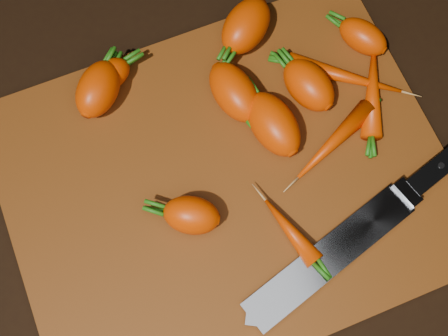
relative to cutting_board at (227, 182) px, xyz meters
name	(u,v)px	position (x,y,z in m)	size (l,w,h in m)	color
ground	(227,185)	(0.00, 0.00, -0.01)	(2.00, 2.00, 0.01)	black
cutting_board	(227,182)	(0.00, 0.00, 0.00)	(0.50, 0.40, 0.01)	brown
carrot_0	(98,89)	(-0.10, 0.15, 0.03)	(0.07, 0.05, 0.05)	#D93A01
carrot_1	(191,215)	(-0.05, -0.03, 0.03)	(0.06, 0.04, 0.04)	#D93A01
carrot_2	(234,92)	(0.05, 0.09, 0.03)	(0.08, 0.05, 0.05)	#D93A01
carrot_3	(273,124)	(0.07, 0.04, 0.03)	(0.09, 0.05, 0.05)	#D93A01
carrot_4	(246,26)	(0.09, 0.17, 0.03)	(0.08, 0.05, 0.05)	#D93A01
carrot_5	(110,75)	(-0.08, 0.17, 0.02)	(0.05, 0.03, 0.03)	#D93A01
carrot_6	(363,37)	(0.22, 0.10, 0.02)	(0.06, 0.04, 0.04)	#D93A01
carrot_7	(373,90)	(0.20, 0.04, 0.02)	(0.12, 0.03, 0.03)	#D93A01
carrot_8	(344,76)	(0.18, 0.07, 0.02)	(0.14, 0.02, 0.02)	#D93A01
carrot_9	(290,230)	(0.04, -0.08, 0.02)	(0.09, 0.02, 0.02)	#D93A01
carrot_10	(334,142)	(0.13, -0.01, 0.02)	(0.12, 0.03, 0.03)	#D93A01
carrot_11	(309,85)	(0.13, 0.07, 0.03)	(0.07, 0.05, 0.05)	#D93A01
knife	(344,244)	(0.09, -0.12, 0.01)	(0.35, 0.13, 0.02)	gray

